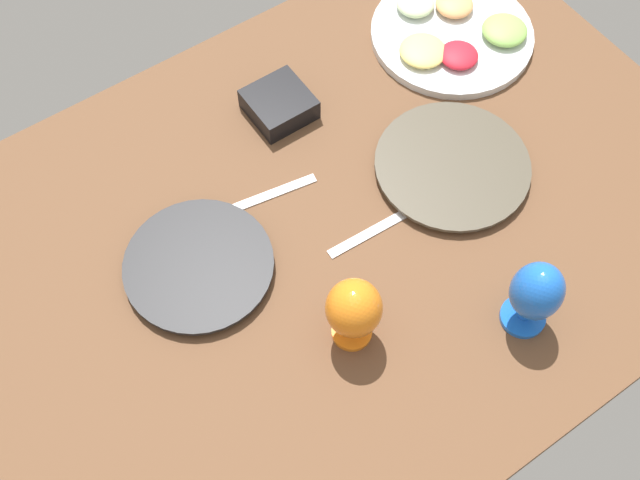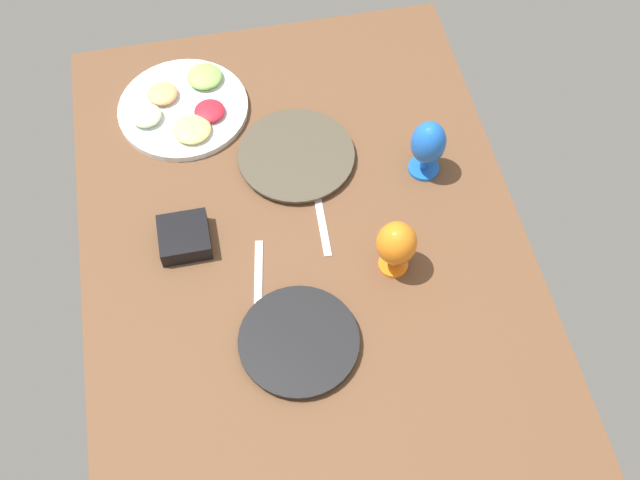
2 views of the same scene
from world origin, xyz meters
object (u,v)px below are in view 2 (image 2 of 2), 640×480
(hurricane_glass_orange, at_px, (396,244))
(square_bowl_black, at_px, (184,237))
(dinner_plate_right, at_px, (299,342))
(fruit_platter, at_px, (184,107))
(hurricane_glass_blue, at_px, (428,145))
(dinner_plate_left, at_px, (296,156))

(hurricane_glass_orange, xyz_separation_m, square_bowl_black, (-0.16, -0.46, -0.07))
(dinner_plate_right, bearing_deg, fruit_platter, -166.29)
(hurricane_glass_orange, distance_m, hurricane_glass_blue, 0.29)
(dinner_plate_left, xyz_separation_m, square_bowl_black, (0.19, -0.30, 0.02))
(hurricane_glass_blue, bearing_deg, fruit_platter, -118.53)
(dinner_plate_right, relative_size, hurricane_glass_orange, 1.70)
(dinner_plate_right, relative_size, square_bowl_black, 2.26)
(square_bowl_black, bearing_deg, dinner_plate_right, 34.84)
(dinner_plate_left, height_order, hurricane_glass_orange, hurricane_glass_orange)
(fruit_platter, bearing_deg, hurricane_glass_blue, 61.47)
(dinner_plate_left, relative_size, hurricane_glass_blue, 1.76)
(fruit_platter, xyz_separation_m, hurricane_glass_orange, (0.56, 0.42, 0.08))
(dinner_plate_left, xyz_separation_m, hurricane_glass_orange, (0.35, 0.16, 0.08))
(hurricane_glass_blue, xyz_separation_m, square_bowl_black, (0.10, -0.60, -0.07))
(dinner_plate_right, xyz_separation_m, square_bowl_black, (-0.31, -0.21, 0.01))
(dinner_plate_left, bearing_deg, hurricane_glass_blue, 72.71)
(hurricane_glass_orange, bearing_deg, hurricane_glass_blue, 150.70)
(dinner_plate_left, bearing_deg, square_bowl_black, -57.34)
(hurricane_glass_orange, xyz_separation_m, hurricane_glass_blue, (-0.25, 0.14, 0.00))
(fruit_platter, height_order, hurricane_glass_orange, hurricane_glass_orange)
(dinner_plate_left, xyz_separation_m, dinner_plate_right, (0.50, -0.09, 0.00))
(dinner_plate_left, relative_size, dinner_plate_right, 1.11)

